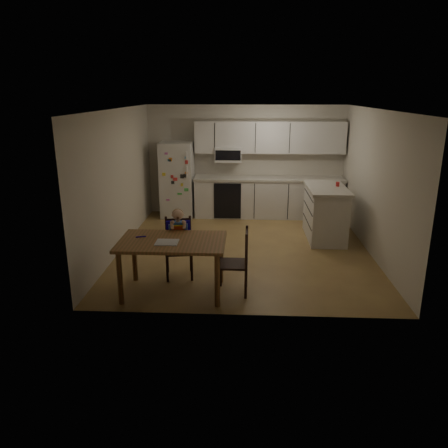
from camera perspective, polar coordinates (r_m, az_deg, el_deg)
room at (r=8.21m, az=2.78°, el=6.16°), size 4.52×5.01×2.51m
refrigerator at (r=10.05m, az=-6.13°, el=5.76°), size 0.72×0.70×1.70m
kitchen_run at (r=10.02m, az=5.68°, el=5.91°), size 3.37×0.62×2.15m
kitchen_island at (r=8.73m, az=13.07°, el=1.47°), size 0.73×1.40×1.03m
red_cup at (r=8.70m, az=14.63°, el=5.06°), size 0.07×0.07×0.09m
dining_table at (r=6.17m, az=-6.77°, el=-3.07°), size 1.48×0.95×0.79m
napkin at (r=6.04m, az=-7.46°, el=-2.39°), size 0.31×0.27×0.01m
toddler_spoon at (r=6.32m, az=-10.91°, el=-1.65°), size 0.12×0.06×0.02m
chair_booster at (r=6.75m, az=-5.97°, el=-1.51°), size 0.47×0.47×1.09m
chair_side at (r=6.18m, az=2.05°, el=-4.40°), size 0.43×0.43×0.95m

